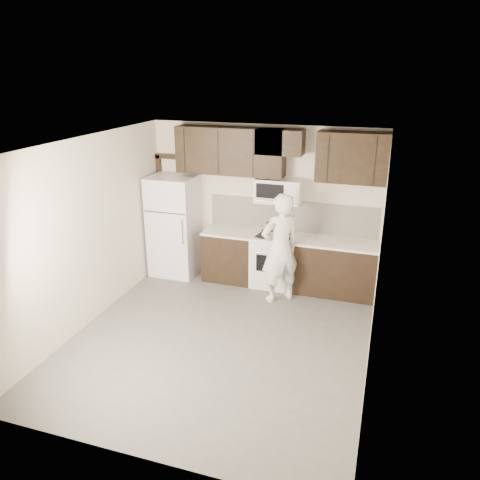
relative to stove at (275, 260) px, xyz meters
The scene contains 14 objects.
floor 2.02m from the stove, 98.80° to the right, with size 4.50×4.50×0.00m, color #52504D.
back_wall 0.99m from the stove, 133.94° to the left, with size 4.00×4.00×0.00m, color beige.
ceiling 2.98m from the stove, 98.80° to the right, with size 4.50×4.50×0.00m, color white.
counter_run 0.30m from the stove, ahead, with size 2.95×0.64×0.91m.
stove is the anchor object (origin of this frame).
backsplash 0.80m from the stove, 56.25° to the left, with size 2.90×0.02×0.54m, color silver.
upper_cabinets 1.83m from the stove, 124.04° to the left, with size 3.48×0.35×0.78m.
microwave 1.20m from the stove, 90.10° to the left, with size 0.76×0.42×0.40m.
refrigerator 1.90m from the stove, behind, with size 0.80×0.76×1.80m.
door_trim 2.37m from the stove, behind, with size 0.50×0.08×2.12m.
saucepan 0.57m from the stove, 139.55° to the left, with size 0.31×0.18×0.17m.
baking_tray 0.48m from the stove, 127.44° to the right, with size 0.39×0.30×0.02m, color black.
pizza 0.50m from the stove, 127.44° to the right, with size 0.27×0.27×0.02m, color tan.
person 0.72m from the stove, 69.16° to the right, with size 0.65×0.43×1.79m, color silver.
Camera 1 is at (1.99, -5.32, 3.58)m, focal length 35.00 mm.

